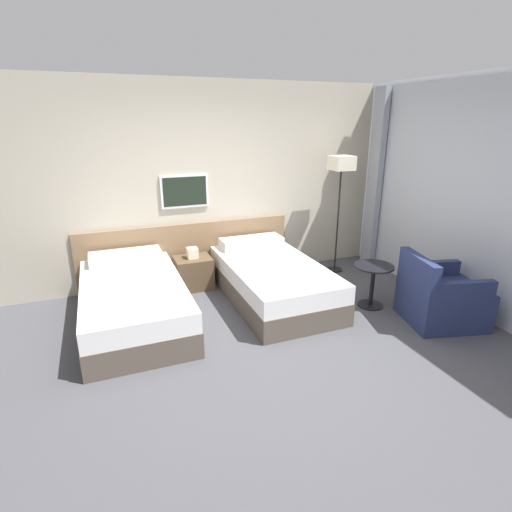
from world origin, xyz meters
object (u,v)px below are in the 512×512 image
at_px(armchair, 441,299).
at_px(bed_near_door, 134,302).
at_px(floor_lamp, 341,172).
at_px(side_table, 373,277).
at_px(nightstand, 193,272).
at_px(bed_near_window, 272,280).

bearing_deg(armchair, bed_near_door, 83.06).
bearing_deg(armchair, floor_lamp, 20.91).
distance_m(bed_near_door, armchair, 3.46).
distance_m(bed_near_door, side_table, 2.84).
height_order(nightstand, side_table, nightstand).
bearing_deg(floor_lamp, nightstand, 176.26).
bearing_deg(floor_lamp, armchair, -83.55).
distance_m(bed_near_door, bed_near_window, 1.71).
bearing_deg(bed_near_window, nightstand, 139.49).
bearing_deg(floor_lamp, bed_near_window, -155.85).
distance_m(nightstand, floor_lamp, 2.51).
relative_size(side_table, armchair, 0.56).
distance_m(floor_lamp, armchair, 2.23).
relative_size(bed_near_door, side_table, 3.73).
height_order(bed_near_window, armchair, armchair).
bearing_deg(bed_near_door, nightstand, 40.51).
bearing_deg(floor_lamp, bed_near_door, -168.98).
bearing_deg(nightstand, armchair, -40.03).
xyz_separation_m(nightstand, floor_lamp, (2.16, -0.14, 1.27)).
height_order(bed_near_window, side_table, bed_near_window).
relative_size(nightstand, floor_lamp, 0.33).
distance_m(bed_near_window, nightstand, 1.12).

